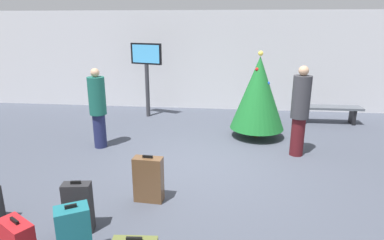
% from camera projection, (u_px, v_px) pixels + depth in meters
% --- Properties ---
extents(ground_plane, '(16.00, 16.00, 0.00)m').
position_uv_depth(ground_plane, '(201.00, 164.00, 6.56)').
color(ground_plane, '#424754').
extents(back_wall, '(16.00, 0.20, 3.08)m').
position_uv_depth(back_wall, '(214.00, 61.00, 10.49)').
color(back_wall, silver).
rests_on(back_wall, ground_plane).
extents(holiday_tree, '(1.30, 1.30, 2.09)m').
position_uv_depth(holiday_tree, '(258.00, 93.00, 7.86)').
color(holiday_tree, '#4C3319').
rests_on(holiday_tree, ground_plane).
extents(flight_info_kiosk, '(0.95, 0.36, 2.15)m').
position_uv_depth(flight_info_kiosk, '(146.00, 65.00, 9.54)').
color(flight_info_kiosk, '#333338').
rests_on(flight_info_kiosk, ground_plane).
extents(waiting_bench, '(1.76, 0.44, 0.48)m').
position_uv_depth(waiting_bench, '(328.00, 110.00, 9.18)').
color(waiting_bench, '#4C5159').
rests_on(waiting_bench, ground_plane).
extents(traveller_0, '(0.41, 0.41, 1.90)m').
position_uv_depth(traveller_0, '(300.00, 109.00, 6.77)').
color(traveller_0, '#4C1419').
rests_on(traveller_0, ground_plane).
extents(traveller_1, '(0.42, 0.42, 1.78)m').
position_uv_depth(traveller_1, '(98.00, 107.00, 7.24)').
color(traveller_1, '#1E234C').
rests_on(traveller_1, ground_plane).
extents(suitcase_2, '(0.45, 0.41, 0.74)m').
position_uv_depth(suitcase_2, '(74.00, 235.00, 3.82)').
color(suitcase_2, '#19606B').
rests_on(suitcase_2, ground_plane).
extents(suitcase_3, '(0.39, 0.23, 0.74)m').
position_uv_depth(suitcase_3, '(78.00, 207.00, 4.39)').
color(suitcase_3, '#232326').
rests_on(suitcase_3, ground_plane).
extents(suitcase_6, '(0.46, 0.23, 0.77)m').
position_uv_depth(suitcase_6, '(149.00, 179.00, 5.14)').
color(suitcase_6, brown).
rests_on(suitcase_6, ground_plane).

